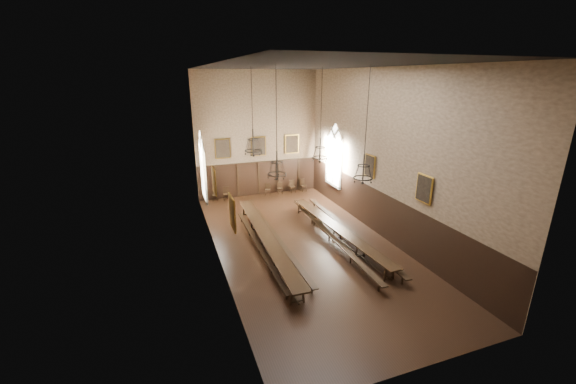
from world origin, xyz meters
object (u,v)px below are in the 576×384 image
chair_0 (215,197)px  table_left (266,242)px  bench_left_inner (279,243)px  chandelier_back_left (253,146)px  bench_left_outer (259,248)px  chair_1 (226,196)px  chair_4 (268,191)px  bench_right_outer (348,232)px  chair_5 (280,190)px  chair_7 (303,188)px  chandelier_front_left (277,167)px  chair_6 (292,189)px  chandelier_front_right (363,171)px  bench_right_inner (329,236)px  chandelier_back_right (320,152)px  table_right (337,233)px

chair_0 → table_left: bearing=-75.5°
bench_left_inner → chandelier_back_left: bearing=106.1°
bench_left_outer → chair_1: 8.53m
chair_1 → chair_4: (3.16, 0.13, -0.03)m
bench_left_outer → bench_left_inner: bench_left_inner is taller
bench_left_outer → bench_right_outer: 5.12m
chair_5 → chair_7: size_ratio=0.90×
table_left → bench_left_outer: (-0.43, -0.17, -0.15)m
bench_left_outer → chair_0: 8.69m
bench_left_inner → chandelier_front_left: size_ratio=2.09×
chair_6 → bench_right_outer: bearing=-92.0°
bench_left_inner → chandelier_front_right: bearing=-35.7°
table_left → chandelier_front_right: 6.12m
bench_right_outer → chandelier_front_right: bearing=-107.9°
chair_4 → chair_7: bearing=18.1°
bench_right_inner → chair_7: chair_7 is taller
chair_1 → chair_5: size_ratio=1.12×
chandelier_back_right → chandelier_front_right: 4.42m
bench_left_outer → bench_right_inner: bearing=-1.1°
bench_right_inner → chandelier_front_right: (0.51, -2.13, 4.12)m
bench_right_inner → chandelier_front_right: size_ratio=2.12×
bench_right_outer → chandelier_back_right: chandelier_back_right is taller
bench_right_outer → chair_1: 10.00m
bench_right_inner → chandelier_back_right: size_ratio=2.14×
chair_1 → chandelier_back_right: bearing=-49.4°
bench_left_inner → chair_5: chair_5 is taller
bench_right_outer → chair_5: size_ratio=12.30×
bench_right_inner → table_right: bearing=3.0°
chandelier_front_left → bench_left_outer: bearing=99.0°
chair_1 → chair_0: bearing=177.5°
chair_5 → chair_0: bearing=-169.3°
bench_left_inner → chandelier_front_right: chandelier_front_right is taller
chair_0 → chair_4: size_ratio=0.99×
bench_left_inner → chair_4: size_ratio=10.76×
chair_6 → chandelier_front_left: bearing=-116.5°
chandelier_back_right → table_left: bearing=-151.9°
bench_left_inner → chair_7: size_ratio=9.76×
table_right → chair_6: size_ratio=10.53×
chair_7 → table_right: bearing=-110.0°
chair_6 → chandelier_back_left: bearing=-129.1°
chair_1 → chair_7: 6.02m
bench_left_inner → chandelier_back_right: 5.63m
table_left → chair_6: chair_6 is taller
chair_5 → bench_right_inner: bearing=-79.6°
bench_right_inner → chair_5: chair_5 is taller
bench_left_outer → chandelier_back_right: 6.39m
chair_7 → bench_left_inner: bearing=-129.5°
chair_1 → chair_7: same height
table_right → chandelier_front_left: bearing=-153.7°
chair_1 → chandelier_back_right: 8.74m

